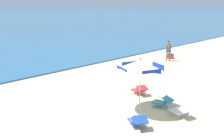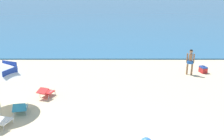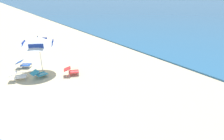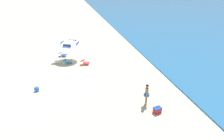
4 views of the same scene
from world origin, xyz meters
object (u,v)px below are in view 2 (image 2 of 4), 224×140
object	(u,v)px
cooler_box	(203,69)
lounge_chair_under_umbrella	(1,121)
person_standing_near_shore	(190,60)
lounge_chair_facing_sea	(20,108)
lounge_chair_spare_folded	(46,92)

from	to	relation	value
cooler_box	lounge_chair_under_umbrella	bearing A→B (deg)	-146.74
person_standing_near_shore	lounge_chair_facing_sea	bearing A→B (deg)	-149.44
lounge_chair_spare_folded	person_standing_near_shore	bearing A→B (deg)	22.74
person_standing_near_shore	cooler_box	bearing A→B (deg)	21.49
lounge_chair_facing_sea	lounge_chair_spare_folded	distance (m)	1.86
cooler_box	lounge_chair_facing_sea	bearing A→B (deg)	-150.31
lounge_chair_under_umbrella	lounge_chair_facing_sea	size ratio (longest dim) A/B	1.01
cooler_box	person_standing_near_shore	bearing A→B (deg)	-158.51
lounge_chair_facing_sea	person_standing_near_shore	xyz separation A→B (m)	(8.60, 5.08, 0.65)
lounge_chair_under_umbrella	lounge_chair_spare_folded	world-z (taller)	lounge_chair_spare_folded
person_standing_near_shore	cooler_box	size ratio (longest dim) A/B	2.82
lounge_chair_under_umbrella	cooler_box	size ratio (longest dim) A/B	1.73
person_standing_near_shore	cooler_box	distance (m)	1.28
person_standing_near_shore	cooler_box	xyz separation A→B (m)	(0.99, 0.39, -0.72)
lounge_chair_facing_sea	lounge_chair_spare_folded	xyz separation A→B (m)	(0.65, 1.74, 0.00)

